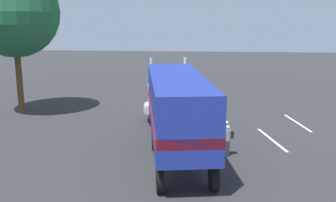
# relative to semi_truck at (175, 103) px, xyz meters

# --- Properties ---
(ground_plane) EXTENTS (120.00, 120.00, 0.00)m
(ground_plane) POSITION_rel_semi_truck_xyz_m (5.87, 0.81, -2.52)
(ground_plane) COLOR #2D2D30
(lane_stripe_near) EXTENTS (4.33, 1.13, 0.01)m
(lane_stripe_near) POSITION_rel_semi_truck_xyz_m (7.66, -2.69, -2.52)
(lane_stripe_near) COLOR silver
(lane_stripe_near) RESTS_ON ground_plane
(lane_stripe_mid) EXTENTS (4.33, 1.12, 0.01)m
(lane_stripe_mid) POSITION_rel_semi_truck_xyz_m (2.06, -5.54, -2.52)
(lane_stripe_mid) COLOR silver
(lane_stripe_mid) RESTS_ON ground_plane
(lane_stripe_far) EXTENTS (4.36, 0.93, 0.01)m
(lane_stripe_far) POSITION_rel_semi_truck_xyz_m (6.00, -7.90, -2.52)
(lane_stripe_far) COLOR silver
(lane_stripe_far) RESTS_ON ground_plane
(semi_truck) EXTENTS (14.38, 5.11, 4.50)m
(semi_truck) POSITION_rel_semi_truck_xyz_m (0.00, 0.00, 0.00)
(semi_truck) COLOR silver
(semi_truck) RESTS_ON ground_plane
(person_bystander) EXTENTS (0.37, 0.47, 1.63)m
(person_bystander) POSITION_rel_semi_truck_xyz_m (-0.92, -2.81, -1.63)
(person_bystander) COLOR #2D3347
(person_bystander) RESTS_ON ground_plane
(tree_left) EXTENTS (6.44, 6.44, 10.63)m
(tree_left) POSITION_rel_semi_truck_xyz_m (6.76, 12.08, 4.87)
(tree_left) COLOR brown
(tree_left) RESTS_ON ground_plane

